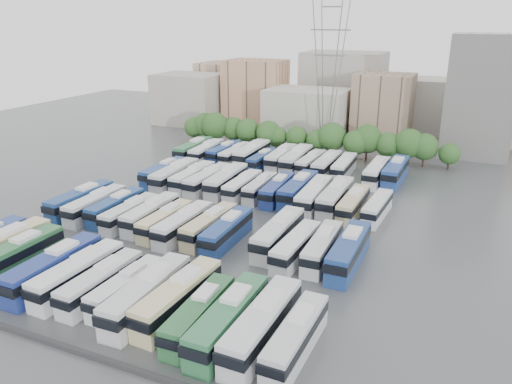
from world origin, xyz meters
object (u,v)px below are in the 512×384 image
at_px(bus_r0_s4, 54,268).
at_px(bus_r1_s13, 349,251).
at_px(bus_r0_s10, 199,314).
at_px(bus_r0_s11, 229,319).
at_px(bus_r1_s5, 165,221).
at_px(bus_r2_s13, 377,207).
at_px(bus_r3_s13, 395,171).
at_px(bus_r1_s6, 184,224).
at_px(bus_r2_s6, 242,186).
at_px(bus_r0_s6, 101,282).
at_px(bus_r0_s13, 296,337).
at_px(bus_r1_s7, 210,225).
at_px(bus_r3_s6, 281,158).
at_px(bus_r0_s5, 78,274).
at_px(bus_r2_s10, 314,196).
at_px(bus_r1_s3, 130,213).
at_px(bus_r2_s5, 226,181).
at_px(bus_r3_s4, 252,153).
at_px(bus_r2_s12, 353,204).
at_px(bus_r1_s8, 227,231).
at_px(bus_r3_s1, 207,152).
at_px(bus_r1_s10, 278,233).
at_px(bus_r3_s0, 194,149).
at_px(bus_r0_s2, 17,255).
at_px(bus_r3_s10, 344,167).
at_px(bus_r0_s12, 262,325).
at_px(bus_r1_s0, 81,200).
at_px(electricity_pylon, 329,67).
at_px(bus_r3_s7, 296,159).
at_px(bus_r1_s4, 151,214).
at_px(bus_r2_s3, 193,177).
at_px(bus_r2_s9, 298,190).
at_px(bus_r3_s12, 376,172).
at_px(bus_r1_s12, 322,247).
at_px(bus_r2_s2, 175,175).
at_px(bus_r2_s8, 277,189).
at_px(bus_r2_s1, 164,172).
at_px(bus_r3_s5, 262,160).
at_px(apartment_tower, 481,96).
at_px(bus_r3_s3, 236,154).
at_px(bus_r1_s11, 296,246).
at_px(bus_r2_s4, 208,180).
at_px(bus_r2_s7, 260,188).
at_px(bus_r3_s9, 327,165).
at_px(bus_r1_s2, 116,207).

height_order(bus_r0_s4, bus_r1_s13, bus_r0_s4).
distance_m(bus_r0_s10, bus_r1_s13, 21.70).
relative_size(bus_r0_s11, bus_r1_s5, 1.17).
distance_m(bus_r2_s13, bus_r3_s13, 19.14).
bearing_deg(bus_r0_s4, bus_r1_s6, 69.48).
bearing_deg(bus_r2_s6, bus_r0_s6, -89.71).
distance_m(bus_r0_s13, bus_r1_s7, 27.55).
bearing_deg(bus_r3_s6, bus_r0_s5, -94.60).
height_order(bus_r1_s7, bus_r2_s10, bus_r2_s10).
distance_m(bus_r1_s3, bus_r2_s5, 19.93).
bearing_deg(bus_r3_s4, bus_r2_s12, -38.26).
bearing_deg(bus_r1_s6, bus_r0_s5, -98.39).
height_order(bus_r1_s8, bus_r3_s1, bus_r3_s1).
height_order(bus_r1_s10, bus_r3_s1, bus_r1_s10).
bearing_deg(bus_r3_s0, bus_r2_s13, -23.85).
relative_size(bus_r0_s2, bus_r3_s10, 1.09).
relative_size(bus_r0_s12, bus_r1_s8, 1.12).
distance_m(bus_r1_s7, bus_r2_s13, 26.07).
bearing_deg(bus_r1_s0, bus_r1_s6, -1.95).
height_order(electricity_pylon, bus_r3_s7, electricity_pylon).
distance_m(bus_r2_s12, bus_r3_s10, 20.55).
relative_size(bus_r1_s4, bus_r2_s3, 0.96).
height_order(bus_r2_s9, bus_r3_s12, bus_r2_s9).
relative_size(bus_r1_s6, bus_r1_s12, 1.03).
relative_size(bus_r2_s2, bus_r3_s0, 1.02).
bearing_deg(bus_r3_s13, bus_r3_s10, -178.13).
bearing_deg(bus_r0_s5, bus_r3_s4, 95.66).
height_order(bus_r1_s4, bus_r1_s6, bus_r1_s6).
height_order(bus_r1_s0, bus_r2_s8, bus_r1_s0).
bearing_deg(bus_r2_s10, bus_r2_s1, 175.54).
distance_m(bus_r0_s12, bus_r2_s3, 47.20).
distance_m(bus_r2_s10, bus_r3_s5, 23.84).
distance_m(bus_r1_s3, bus_r2_s6, 20.70).
xyz_separation_m(apartment_tower, bus_r1_s13, (-12.44, -63.98, -10.99)).
xyz_separation_m(bus_r1_s3, bus_r3_s3, (-0.21, 36.31, 0.06)).
xyz_separation_m(electricity_pylon, bus_r1_s5, (-6.97, -56.43, -16.93)).
height_order(bus_r0_s13, bus_r1_s5, bus_r0_s13).
xyz_separation_m(bus_r1_s5, bus_r3_s7, (6.63, 36.96, 0.36)).
height_order(bus_r0_s10, bus_r1_s8, bus_r1_s8).
xyz_separation_m(bus_r1_s11, bus_r3_s0, (-36.50, 36.28, 0.19)).
distance_m(bus_r1_s8, bus_r3_s6, 37.81).
bearing_deg(bus_r3_s12, bus_r2_s4, -146.03).
distance_m(electricity_pylon, bus_r0_s10, 77.67).
xyz_separation_m(bus_r2_s7, bus_r2_s9, (6.68, 0.62, 0.37)).
xyz_separation_m(bus_r1_s12, bus_r2_s13, (3.55, 17.10, -0.12)).
xyz_separation_m(bus_r2_s4, bus_r3_s9, (16.45, 17.86, -0.02)).
bearing_deg(bus_r2_s12, bus_r1_s4, -147.67).
relative_size(electricity_pylon, bus_r1_s2, 2.92).
relative_size(bus_r1_s8, bus_r3_s3, 1.02).
bearing_deg(bus_r1_s10, bus_r1_s0, -178.18).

